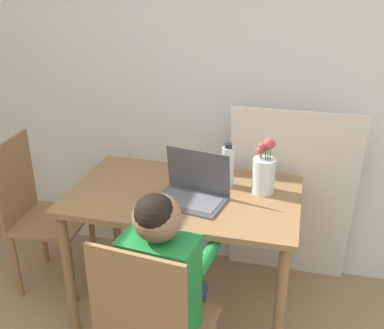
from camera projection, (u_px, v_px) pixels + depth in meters
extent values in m
cube|color=silver|center=(261.00, 74.00, 2.53)|extent=(6.40, 0.05, 2.50)
cube|color=olive|center=(184.00, 195.00, 2.29)|extent=(1.16, 0.71, 0.03)
cylinder|color=olive|center=(69.00, 275.00, 2.29)|extent=(0.05, 0.05, 0.72)
cylinder|color=olive|center=(279.00, 311.00, 2.05)|extent=(0.05, 0.05, 0.72)
cylinder|color=olive|center=(116.00, 216.00, 2.83)|extent=(0.05, 0.05, 0.72)
cylinder|color=olive|center=(287.00, 240.00, 2.59)|extent=(0.05, 0.05, 0.72)
cube|color=olive|center=(161.00, 328.00, 1.86)|extent=(0.44, 0.44, 0.02)
cube|color=olive|center=(137.00, 311.00, 1.59)|extent=(0.38, 0.06, 0.49)
cube|color=olive|center=(52.00, 220.00, 2.64)|extent=(0.43, 0.43, 0.02)
cube|color=olive|center=(15.00, 179.00, 2.57)|extent=(0.05, 0.38, 0.49)
cylinder|color=olive|center=(71.00, 272.00, 2.56)|extent=(0.04, 0.04, 0.42)
cylinder|color=olive|center=(93.00, 239.00, 2.86)|extent=(0.04, 0.04, 0.42)
cylinder|color=olive|center=(16.00, 266.00, 2.61)|extent=(0.04, 0.04, 0.42)
cylinder|color=olive|center=(43.00, 234.00, 2.91)|extent=(0.04, 0.04, 0.42)
cube|color=#1E8438|center=(159.00, 285.00, 1.77)|extent=(0.31, 0.21, 0.43)
sphere|color=#936B4C|center=(157.00, 218.00, 1.64)|extent=(0.19, 0.19, 0.19)
sphere|color=black|center=(155.00, 214.00, 1.62)|extent=(0.16, 0.16, 0.16)
cylinder|color=navy|center=(188.00, 306.00, 1.94)|extent=(0.12, 0.29, 0.09)
cylinder|color=navy|center=(160.00, 299.00, 1.99)|extent=(0.12, 0.29, 0.09)
cylinder|color=navy|center=(199.00, 325.00, 2.16)|extent=(0.08, 0.08, 0.44)
cylinder|color=navy|center=(173.00, 318.00, 2.20)|extent=(0.08, 0.08, 0.44)
cylinder|color=#1E8438|center=(207.00, 258.00, 1.90)|extent=(0.08, 0.24, 0.06)
cylinder|color=#1E8438|center=(153.00, 246.00, 1.98)|extent=(0.08, 0.24, 0.06)
cube|color=#4C4C51|center=(189.00, 201.00, 2.19)|extent=(0.37, 0.29, 0.01)
cube|color=slate|center=(189.00, 200.00, 2.19)|extent=(0.32, 0.21, 0.00)
cube|color=#4C4C51|center=(198.00, 171.00, 2.23)|extent=(0.34, 0.09, 0.23)
cube|color=silver|center=(198.00, 171.00, 2.23)|extent=(0.30, 0.08, 0.20)
cylinder|color=silver|center=(264.00, 176.00, 2.26)|extent=(0.12, 0.12, 0.18)
cylinder|color=#3D7A38|center=(270.00, 165.00, 2.23)|extent=(0.01, 0.01, 0.22)
sphere|color=#CC4C4C|center=(271.00, 144.00, 2.19)|extent=(0.04, 0.04, 0.04)
cylinder|color=#3D7A38|center=(265.00, 165.00, 2.26)|extent=(0.01, 0.01, 0.20)
sphere|color=#CC4C4C|center=(266.00, 147.00, 2.22)|extent=(0.04, 0.04, 0.04)
cylinder|color=#3D7A38|center=(259.00, 168.00, 2.25)|extent=(0.01, 0.01, 0.18)
sphere|color=#CC4C4C|center=(260.00, 151.00, 2.22)|extent=(0.05, 0.05, 0.05)
cylinder|color=#3D7A38|center=(261.00, 167.00, 2.22)|extent=(0.01, 0.01, 0.22)
sphere|color=#CC4C4C|center=(262.00, 146.00, 2.17)|extent=(0.04, 0.04, 0.04)
cylinder|color=#3D7A38|center=(267.00, 166.00, 2.21)|extent=(0.01, 0.01, 0.24)
sphere|color=#CC4C4C|center=(269.00, 143.00, 2.16)|extent=(0.05, 0.05, 0.05)
cylinder|color=silver|center=(228.00, 167.00, 2.31)|extent=(0.06, 0.06, 0.21)
cylinder|color=#262628|center=(228.00, 146.00, 2.27)|extent=(0.04, 0.04, 0.02)
cube|color=silver|center=(291.00, 198.00, 2.64)|extent=(0.72, 0.17, 1.11)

